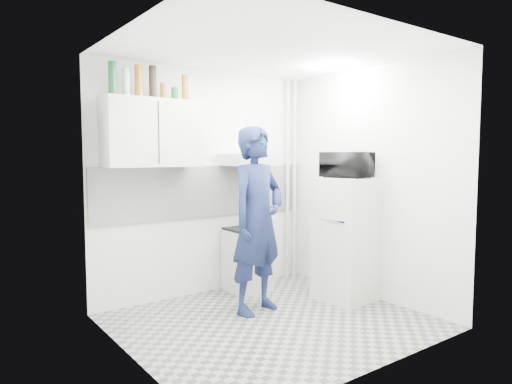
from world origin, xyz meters
TOP-DOWN VIEW (x-y plane):
  - floor at (0.00, 0.00)m, footprint 2.80×2.80m
  - ceiling at (0.00, 0.00)m, footprint 2.80×2.80m
  - wall_back at (0.00, 1.25)m, footprint 2.80×0.00m
  - wall_left at (-1.40, 0.00)m, footprint 0.00×2.60m
  - wall_right at (1.40, 0.00)m, footprint 0.00×2.60m
  - person at (0.07, 0.34)m, footprint 0.78×0.60m
  - stove at (0.41, 1.00)m, footprint 0.46×0.46m
  - fridge at (1.10, 0.06)m, footprint 0.61×0.61m
  - stove_top at (0.41, 1.00)m, footprint 0.44×0.44m
  - saucepan at (0.48, 1.04)m, footprint 0.16×0.16m
  - microwave at (1.10, 0.06)m, footprint 0.57×0.45m
  - bottle_a at (-1.15, 1.07)m, footprint 0.08×0.08m
  - bottle_b at (-1.01, 1.07)m, footprint 0.07×0.07m
  - bottle_c at (-0.88, 1.07)m, footprint 0.08×0.08m
  - bottle_d at (-0.73, 1.07)m, footprint 0.08×0.08m
  - canister_a at (-0.61, 1.07)m, footprint 0.07×0.07m
  - canister_b at (-0.48, 1.07)m, footprint 0.07×0.07m
  - bottle_e at (-0.36, 1.07)m, footprint 0.07×0.07m
  - upper_cabinet at (-0.75, 1.07)m, footprint 1.00×0.35m
  - range_hood at (0.45, 1.00)m, footprint 0.60×0.50m
  - backsplash at (0.00, 1.24)m, footprint 2.74×0.03m
  - pipe_a at (1.30, 1.17)m, footprint 0.05×0.05m
  - pipe_b at (1.18, 1.17)m, footprint 0.04×0.04m
  - ceiling_spot_fixture at (1.00, 0.20)m, footprint 0.10×0.10m

SIDE VIEW (x-z plane):
  - floor at x=0.00m, z-range 0.00..0.00m
  - stove at x=0.41m, z-range 0.00..0.73m
  - fridge at x=1.10m, z-range 0.00..1.37m
  - stove_top at x=0.41m, z-range 0.73..0.76m
  - saucepan at x=0.48m, z-range 0.76..0.84m
  - person at x=0.07m, z-range 0.00..1.91m
  - backsplash at x=0.00m, z-range 0.90..1.50m
  - wall_left at x=-1.40m, z-range 0.00..2.60m
  - wall_right at x=1.40m, z-range 0.00..2.60m
  - pipe_a at x=1.30m, z-range 0.00..2.60m
  - pipe_b at x=1.18m, z-range 0.00..2.60m
  - wall_back at x=0.00m, z-range -0.10..2.70m
  - microwave at x=1.10m, z-range 1.37..1.66m
  - range_hood at x=0.45m, z-range 1.50..1.64m
  - upper_cabinet at x=-0.75m, z-range 1.50..2.20m
  - canister_b at x=-0.48m, z-range 2.20..2.34m
  - canister_a at x=-0.61m, z-range 2.20..2.38m
  - bottle_b at x=-1.01m, z-range 2.20..2.48m
  - bottle_e at x=-0.36m, z-range 2.20..2.48m
  - bottle_c at x=-0.88m, z-range 2.20..2.53m
  - bottle_a at x=-1.15m, z-range 2.20..2.53m
  - bottle_d at x=-0.73m, z-range 2.20..2.54m
  - ceiling_spot_fixture at x=1.00m, z-range 2.56..2.58m
  - ceiling at x=0.00m, z-range 2.60..2.60m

